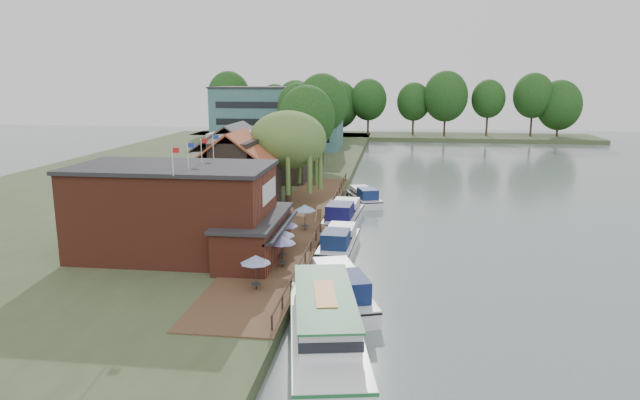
{
  "coord_description": "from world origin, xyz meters",
  "views": [
    {
      "loc": [
        1.19,
        -42.93,
        14.85
      ],
      "look_at": [
        -6.0,
        12.0,
        3.0
      ],
      "focal_mm": 32.0,
      "sensor_mm": 36.0,
      "label": 1
    }
  ],
  "objects_px": {
    "willow": "(288,158)",
    "tour_boat": "(326,323)",
    "umbrella_4": "(305,217)",
    "umbrella_0": "(256,272)",
    "umbrella_3": "(284,233)",
    "umbrella_1": "(282,252)",
    "umbrella_2": "(282,244)",
    "swan": "(310,322)",
    "cruiser_3": "(364,195)",
    "pub": "(198,211)",
    "hotel_block": "(278,118)",
    "cruiser_0": "(340,284)",
    "cruiser_2": "(343,212)",
    "cruiser_1": "(339,239)",
    "cottage_a": "(237,173)",
    "cottage_b": "(235,159)",
    "cottage_c": "(282,150)"
  },
  "relations": [
    {
      "from": "umbrella_2",
      "to": "umbrella_4",
      "type": "relative_size",
      "value": 1.0
    },
    {
      "from": "willow",
      "to": "umbrella_1",
      "type": "relative_size",
      "value": 4.39
    },
    {
      "from": "umbrella_1",
      "to": "cruiser_1",
      "type": "distance_m",
      "value": 8.55
    },
    {
      "from": "umbrella_4",
      "to": "cruiser_3",
      "type": "relative_size",
      "value": 0.26
    },
    {
      "from": "hotel_block",
      "to": "tour_boat",
      "type": "distance_m",
      "value": 86.12
    },
    {
      "from": "cruiser_0",
      "to": "umbrella_1",
      "type": "bearing_deg",
      "value": 123.39
    },
    {
      "from": "cottage_c",
      "to": "cottage_b",
      "type": "bearing_deg",
      "value": -113.96
    },
    {
      "from": "pub",
      "to": "cruiser_3",
      "type": "relative_size",
      "value": 2.22
    },
    {
      "from": "umbrella_0",
      "to": "cruiser_0",
      "type": "relative_size",
      "value": 0.22
    },
    {
      "from": "umbrella_1",
      "to": "cruiser_1",
      "type": "height_order",
      "value": "umbrella_1"
    },
    {
      "from": "cruiser_0",
      "to": "umbrella_2",
      "type": "bearing_deg",
      "value": 113.56
    },
    {
      "from": "pub",
      "to": "swan",
      "type": "xyz_separation_m",
      "value": [
        10.36,
        -9.67,
        -4.43
      ]
    },
    {
      "from": "umbrella_2",
      "to": "swan",
      "type": "distance_m",
      "value": 10.36
    },
    {
      "from": "cottage_c",
      "to": "cruiser_3",
      "type": "distance_m",
      "value": 14.99
    },
    {
      "from": "hotel_block",
      "to": "umbrella_2",
      "type": "height_order",
      "value": "hotel_block"
    },
    {
      "from": "umbrella_3",
      "to": "willow",
      "type": "bearing_deg",
      "value": 99.38
    },
    {
      "from": "cottage_b",
      "to": "swan",
      "type": "distance_m",
      "value": 37.86
    },
    {
      "from": "cottage_a",
      "to": "umbrella_3",
      "type": "xyz_separation_m",
      "value": [
        7.35,
        -12.23,
        -2.96
      ]
    },
    {
      "from": "cruiser_0",
      "to": "tour_boat",
      "type": "distance_m",
      "value": 6.8
    },
    {
      "from": "tour_boat",
      "to": "hotel_block",
      "type": "bearing_deg",
      "value": 92.73
    },
    {
      "from": "umbrella_1",
      "to": "umbrella_2",
      "type": "xyz_separation_m",
      "value": [
        -0.46,
        2.02,
        0.0
      ]
    },
    {
      "from": "umbrella_0",
      "to": "umbrella_3",
      "type": "relative_size",
      "value": 1.0
    },
    {
      "from": "hotel_block",
      "to": "umbrella_4",
      "type": "distance_m",
      "value": 64.43
    },
    {
      "from": "willow",
      "to": "umbrella_4",
      "type": "distance_m",
      "value": 12.63
    },
    {
      "from": "willow",
      "to": "cruiser_3",
      "type": "distance_m",
      "value": 11.17
    },
    {
      "from": "swan",
      "to": "cruiser_3",
      "type": "bearing_deg",
      "value": 87.83
    },
    {
      "from": "umbrella_2",
      "to": "umbrella_4",
      "type": "xyz_separation_m",
      "value": [
        0.45,
        8.76,
        0.0
      ]
    },
    {
      "from": "hotel_block",
      "to": "cruiser_0",
      "type": "height_order",
      "value": "hotel_block"
    },
    {
      "from": "pub",
      "to": "willow",
      "type": "xyz_separation_m",
      "value": [
        3.5,
        20.0,
        1.56
      ]
    },
    {
      "from": "cottage_a",
      "to": "umbrella_3",
      "type": "distance_m",
      "value": 14.57
    },
    {
      "from": "umbrella_4",
      "to": "cruiser_1",
      "type": "height_order",
      "value": "umbrella_4"
    },
    {
      "from": "cruiser_0",
      "to": "swan",
      "type": "distance_m",
      "value": 4.22
    },
    {
      "from": "umbrella_3",
      "to": "cruiser_2",
      "type": "relative_size",
      "value": 0.22
    },
    {
      "from": "umbrella_4",
      "to": "tour_boat",
      "type": "relative_size",
      "value": 0.17
    },
    {
      "from": "umbrella_2",
      "to": "cruiser_0",
      "type": "relative_size",
      "value": 0.22
    },
    {
      "from": "umbrella_3",
      "to": "cruiser_2",
      "type": "bearing_deg",
      "value": 72.95
    },
    {
      "from": "umbrella_0",
      "to": "cruiser_0",
      "type": "xyz_separation_m",
      "value": [
        5.49,
        1.1,
        -0.98
      ]
    },
    {
      "from": "cruiser_2",
      "to": "cruiser_3",
      "type": "xyz_separation_m",
      "value": [
        1.55,
        10.45,
        -0.25
      ]
    },
    {
      "from": "umbrella_4",
      "to": "umbrella_1",
      "type": "bearing_deg",
      "value": -89.98
    },
    {
      "from": "cruiser_3",
      "to": "swan",
      "type": "xyz_separation_m",
      "value": [
        -1.34,
        -35.27,
        -0.85
      ]
    },
    {
      "from": "cruiser_3",
      "to": "swan",
      "type": "distance_m",
      "value": 35.31
    },
    {
      "from": "willow",
      "to": "cruiser_0",
      "type": "height_order",
      "value": "willow"
    },
    {
      "from": "pub",
      "to": "willow",
      "type": "distance_m",
      "value": 20.36
    },
    {
      "from": "willow",
      "to": "tour_boat",
      "type": "height_order",
      "value": "willow"
    },
    {
      "from": "tour_boat",
      "to": "swan",
      "type": "distance_m",
      "value": 3.52
    },
    {
      "from": "cruiser_2",
      "to": "willow",
      "type": "bearing_deg",
      "value": 147.96
    },
    {
      "from": "willow",
      "to": "cruiser_1",
      "type": "relative_size",
      "value": 1.06
    },
    {
      "from": "umbrella_0",
      "to": "umbrella_4",
      "type": "height_order",
      "value": "same"
    },
    {
      "from": "cruiser_0",
      "to": "tour_boat",
      "type": "height_order",
      "value": "tour_boat"
    },
    {
      "from": "umbrella_3",
      "to": "umbrella_2",
      "type": "bearing_deg",
      "value": -82.62
    }
  ]
}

